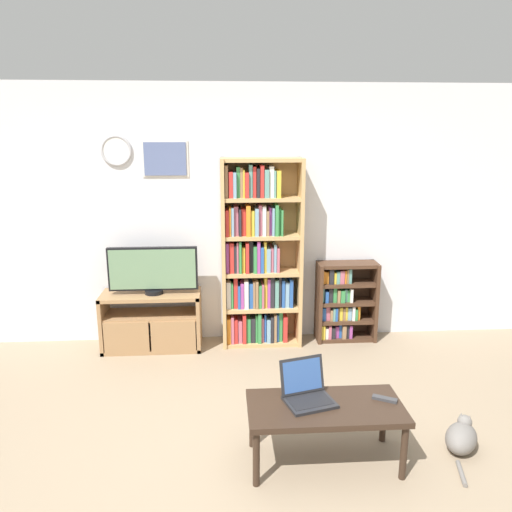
{
  "coord_description": "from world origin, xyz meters",
  "views": [
    {
      "loc": [
        -0.08,
        -2.8,
        2.13
      ],
      "look_at": [
        0.19,
        1.2,
        1.13
      ],
      "focal_mm": 35.0,
      "sensor_mm": 36.0,
      "label": 1
    }
  ],
  "objects_px": {
    "cat": "(462,437)",
    "coffee_table": "(325,412)",
    "laptop": "(307,391)",
    "tv_stand": "(152,321)",
    "remote_near_laptop": "(385,399)",
    "bookshelf_tall": "(258,258)",
    "bookshelf_short": "(342,302)",
    "television": "(153,270)"
  },
  "relations": [
    {
      "from": "television",
      "to": "bookshelf_short",
      "type": "height_order",
      "value": "television"
    },
    {
      "from": "coffee_table",
      "to": "bookshelf_tall",
      "type": "bearing_deg",
      "value": 98.64
    },
    {
      "from": "laptop",
      "to": "tv_stand",
      "type": "bearing_deg",
      "value": 108.73
    },
    {
      "from": "tv_stand",
      "to": "cat",
      "type": "height_order",
      "value": "tv_stand"
    },
    {
      "from": "bookshelf_tall",
      "to": "remote_near_laptop",
      "type": "relative_size",
      "value": 11.69
    },
    {
      "from": "tv_stand",
      "to": "laptop",
      "type": "height_order",
      "value": "laptop"
    },
    {
      "from": "television",
      "to": "bookshelf_short",
      "type": "distance_m",
      "value": 1.97
    },
    {
      "from": "cat",
      "to": "coffee_table",
      "type": "bearing_deg",
      "value": -140.2
    },
    {
      "from": "bookshelf_tall",
      "to": "television",
      "type": "bearing_deg",
      "value": -175.42
    },
    {
      "from": "bookshelf_short",
      "to": "remote_near_laptop",
      "type": "bearing_deg",
      "value": -95.4
    },
    {
      "from": "bookshelf_short",
      "to": "cat",
      "type": "bearing_deg",
      "value": -78.96
    },
    {
      "from": "bookshelf_tall",
      "to": "remote_near_laptop",
      "type": "distance_m",
      "value": 2.12
    },
    {
      "from": "tv_stand",
      "to": "bookshelf_tall",
      "type": "relative_size",
      "value": 0.52
    },
    {
      "from": "television",
      "to": "laptop",
      "type": "height_order",
      "value": "television"
    },
    {
      "from": "bookshelf_tall",
      "to": "laptop",
      "type": "distance_m",
      "value": 1.96
    },
    {
      "from": "television",
      "to": "coffee_table",
      "type": "xyz_separation_m",
      "value": [
        1.33,
        -1.9,
        -0.45
      ]
    },
    {
      "from": "cat",
      "to": "bookshelf_short",
      "type": "bearing_deg",
      "value": 137.43
    },
    {
      "from": "bookshelf_tall",
      "to": "laptop",
      "type": "relative_size",
      "value": 5.08
    },
    {
      "from": "tv_stand",
      "to": "remote_near_laptop",
      "type": "relative_size",
      "value": 6.04
    },
    {
      "from": "laptop",
      "to": "cat",
      "type": "distance_m",
      "value": 1.15
    },
    {
      "from": "tv_stand",
      "to": "remote_near_laptop",
      "type": "height_order",
      "value": "tv_stand"
    },
    {
      "from": "remote_near_laptop",
      "to": "cat",
      "type": "distance_m",
      "value": 0.65
    },
    {
      "from": "coffee_table",
      "to": "laptop",
      "type": "xyz_separation_m",
      "value": [
        -0.11,
        0.08,
        0.11
      ]
    },
    {
      "from": "laptop",
      "to": "cat",
      "type": "relative_size",
      "value": 0.68
    },
    {
      "from": "television",
      "to": "laptop",
      "type": "distance_m",
      "value": 2.22
    },
    {
      "from": "bookshelf_tall",
      "to": "laptop",
      "type": "xyz_separation_m",
      "value": [
        0.19,
        -1.9,
        -0.43
      ]
    },
    {
      "from": "bookshelf_short",
      "to": "coffee_table",
      "type": "bearing_deg",
      "value": -106.32
    },
    {
      "from": "bookshelf_short",
      "to": "bookshelf_tall",
      "type": "bearing_deg",
      "value": -178.34
    },
    {
      "from": "coffee_table",
      "to": "remote_near_laptop",
      "type": "xyz_separation_m",
      "value": [
        0.4,
        0.03,
        0.06
      ]
    },
    {
      "from": "remote_near_laptop",
      "to": "cat",
      "type": "height_order",
      "value": "remote_near_laptop"
    },
    {
      "from": "laptop",
      "to": "bookshelf_tall",
      "type": "bearing_deg",
      "value": 79.77
    },
    {
      "from": "television",
      "to": "cat",
      "type": "bearing_deg",
      "value": -38.65
    },
    {
      "from": "bookshelf_tall",
      "to": "cat",
      "type": "height_order",
      "value": "bookshelf_tall"
    },
    {
      "from": "remote_near_laptop",
      "to": "laptop",
      "type": "bearing_deg",
      "value": 113.41
    },
    {
      "from": "bookshelf_short",
      "to": "remote_near_laptop",
      "type": "distance_m",
      "value": 1.98
    },
    {
      "from": "tv_stand",
      "to": "bookshelf_short",
      "type": "distance_m",
      "value": 1.96
    },
    {
      "from": "cat",
      "to": "bookshelf_tall",
      "type": "bearing_deg",
      "value": 159.8
    },
    {
      "from": "bookshelf_tall",
      "to": "cat",
      "type": "relative_size",
      "value": 3.45
    },
    {
      "from": "bookshelf_tall",
      "to": "bookshelf_short",
      "type": "bearing_deg",
      "value": 1.66
    },
    {
      "from": "coffee_table",
      "to": "bookshelf_short",
      "type": "bearing_deg",
      "value": 73.68
    },
    {
      "from": "bookshelf_short",
      "to": "cat",
      "type": "xyz_separation_m",
      "value": [
        0.38,
        -1.95,
        -0.31
      ]
    },
    {
      "from": "television",
      "to": "remote_near_laptop",
      "type": "distance_m",
      "value": 2.58
    }
  ]
}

